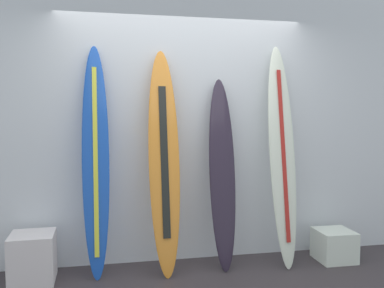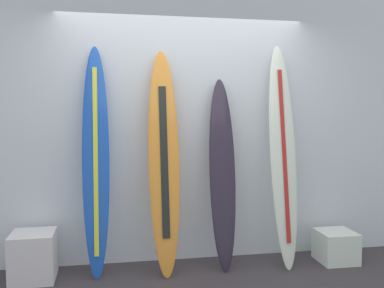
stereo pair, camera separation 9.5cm
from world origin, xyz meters
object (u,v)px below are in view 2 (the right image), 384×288
Objects in this scene: surfboard_cobalt at (96,160)px; surfboard_sunset at (164,162)px; surfboard_charcoal at (222,173)px; display_block_center at (336,246)px; surfboard_ivory at (283,156)px; display_block_left at (33,256)px.

surfboard_cobalt is 0.64m from surfboard_sunset.
surfboard_charcoal is at bearing 2.02° from surfboard_sunset.
surfboard_ivory is at bearing 174.21° from display_block_center.
surfboard_charcoal is at bearing 175.92° from display_block_center.
surfboard_cobalt reaches higher than surfboard_sunset.
surfboard_ivory is 1.10m from display_block_center.
surfboard_charcoal reaches higher than display_block_center.
display_block_center is at bearing -2.76° from surfboard_cobalt.
display_block_center is at bearing -5.79° from surfboard_ivory.
surfboard_sunset reaches higher than display_block_left.
display_block_left is (-2.41, -0.01, -0.88)m from surfboard_ivory.
surfboard_sunset is at bearing -177.98° from surfboard_charcoal.
display_block_center is at bearing -0.96° from display_block_left.
surfboard_cobalt is 0.98× the size of surfboard_ivory.
display_block_center is (2.97, -0.05, -0.06)m from display_block_left.
surfboard_charcoal is 1.42m from display_block_center.
surfboard_sunset is 1.14× the size of surfboard_charcoal.
surfboard_charcoal is 0.84× the size of surfboard_ivory.
surfboard_charcoal is 4.27× the size of display_block_left.
surfboard_charcoal is 0.64m from surfboard_ivory.
surfboard_ivory reaches higher than surfboard_sunset.
display_block_left is at bearing -179.81° from surfboard_ivory.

